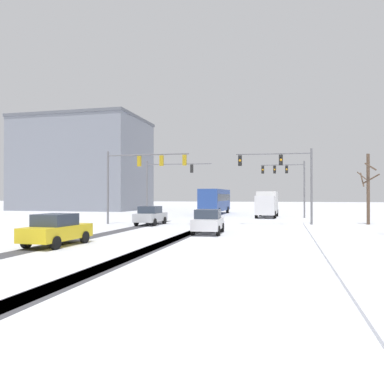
{
  "coord_description": "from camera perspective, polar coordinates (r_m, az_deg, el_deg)",
  "views": [
    {
      "loc": [
        6.6,
        -7.9,
        2.54
      ],
      "look_at": [
        0.0,
        19.31,
        2.8
      ],
      "focal_mm": 35.86,
      "sensor_mm": 36.0,
      "label": 1
    }
  ],
  "objects": [
    {
      "name": "ground_plane",
      "position": [
        10.6,
        -26.28,
        -14.34
      ],
      "size": [
        300.0,
        300.0,
        0.0
      ],
      "primitive_type": "plane",
      "color": "silver"
    },
    {
      "name": "wheel_track_left_lane",
      "position": [
        22.69,
        -2.22,
        -6.95
      ],
      "size": [
        1.04,
        30.34,
        0.01
      ],
      "primitive_type": "cube",
      "color": "#424247",
      "rests_on": "ground"
    },
    {
      "name": "wheel_track_right_lane",
      "position": [
        22.73,
        -2.58,
        -6.94
      ],
      "size": [
        0.85,
        30.34,
        0.01
      ],
      "primitive_type": "cube",
      "color": "#424247",
      "rests_on": "ground"
    },
    {
      "name": "wheel_track_center",
      "position": [
        24.72,
        -14.48,
        -6.4
      ],
      "size": [
        1.19,
        30.34,
        0.01
      ],
      "primitive_type": "cube",
      "color": "#424247",
      "rests_on": "ground"
    },
    {
      "name": "sidewalk_kerb_right",
      "position": [
        20.78,
        23.65,
        -7.34
      ],
      "size": [
        4.0,
        30.34,
        0.12
      ],
      "primitive_type": "cube",
      "color": "white",
      "rests_on": "ground"
    },
    {
      "name": "traffic_signal_far_left",
      "position": [
        43.68,
        -4.0,
        2.06
      ],
      "size": [
        7.57,
        0.57,
        6.5
      ],
      "color": "slate",
      "rests_on": "ground"
    },
    {
      "name": "traffic_signal_near_left",
      "position": [
        33.89,
        -7.78,
        3.36
      ],
      "size": [
        7.57,
        0.41,
        6.5
      ],
      "color": "slate",
      "rests_on": "ground"
    },
    {
      "name": "traffic_signal_far_right",
      "position": [
        45.44,
        13.9,
        2.28
      ],
      "size": [
        5.0,
        0.53,
        6.5
      ],
      "color": "slate",
      "rests_on": "ground"
    },
    {
      "name": "traffic_signal_near_right",
      "position": [
        33.37,
        13.61,
        3.12
      ],
      "size": [
        6.33,
        0.8,
        6.5
      ],
      "color": "slate",
      "rests_on": "ground"
    },
    {
      "name": "car_silver_lead",
      "position": [
        33.39,
        -6.18,
        -3.49
      ],
      "size": [
        1.9,
        4.13,
        1.62
      ],
      "color": "#B7BABF",
      "rests_on": "ground"
    },
    {
      "name": "car_white_second",
      "position": [
        25.56,
        2.42,
        -4.4
      ],
      "size": [
        2.02,
        4.19,
        1.62
      ],
      "color": "silver",
      "rests_on": "ground"
    },
    {
      "name": "car_yellow_cab_third",
      "position": [
        20.62,
        -19.5,
        -5.3
      ],
      "size": [
        1.94,
        4.15,
        1.62
      ],
      "color": "yellow",
      "rests_on": "ground"
    },
    {
      "name": "bus_oncoming",
      "position": [
        52.54,
        3.47,
        -1.13
      ],
      "size": [
        2.71,
        11.01,
        3.38
      ],
      "color": "#284793",
      "rests_on": "ground"
    },
    {
      "name": "box_truck_delivery",
      "position": [
        45.74,
        11.1,
        -1.66
      ],
      "size": [
        2.48,
        7.46,
        3.02
      ],
      "color": "silver",
      "rests_on": "ground"
    },
    {
      "name": "bare_tree_sidewalk_far",
      "position": [
        36.98,
        24.72,
        0.67
      ],
      "size": [
        1.91,
        1.91,
        6.21
      ],
      "color": "brown",
      "rests_on": "ground"
    },
    {
      "name": "office_building_far_left_block",
      "position": [
        71.92,
        -15.76,
        3.96
      ],
      "size": [
        21.45,
        15.56,
        16.28
      ],
      "color": "gray",
      "rests_on": "ground"
    }
  ]
}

